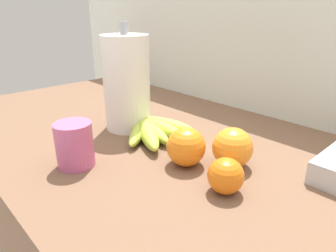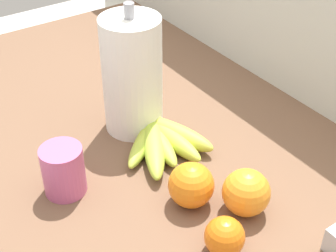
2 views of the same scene
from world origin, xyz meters
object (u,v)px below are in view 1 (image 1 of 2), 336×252
banana_bunch (153,129)px  mug (75,145)px  orange_far_right (187,147)px  orange_front (226,176)px  orange_back_left (232,148)px  paper_towel_roll (127,83)px

banana_bunch → mug: bearing=-88.0°
orange_far_right → orange_front: (0.12, -0.02, -0.01)m
orange_back_left → mug: size_ratio=0.89×
orange_far_right → paper_towel_roll: 0.27m
banana_bunch → orange_front: orange_front is taller
banana_bunch → paper_towel_roll: (-0.09, -0.01, 0.10)m
paper_towel_roll → banana_bunch: bearing=4.0°
paper_towel_roll → mug: 0.24m
orange_far_right → orange_back_left: bearing=44.0°
orange_back_left → banana_bunch: bearing=-175.5°
orange_front → mug: 0.31m
paper_towel_roll → mug: size_ratio=2.94×
banana_bunch → orange_far_right: (0.16, -0.05, 0.02)m
orange_front → paper_towel_roll: size_ratio=0.24×
orange_back_left → paper_towel_roll: (-0.32, -0.02, 0.08)m
orange_back_left → orange_front: 0.10m
orange_back_left → orange_front: bearing=-60.8°
orange_back_left → orange_front: (0.05, -0.09, -0.01)m
orange_far_right → orange_front: 0.12m
orange_front → banana_bunch: bearing=166.0°
paper_towel_roll → mug: (0.10, -0.21, -0.08)m
banana_bunch → orange_far_right: 0.17m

